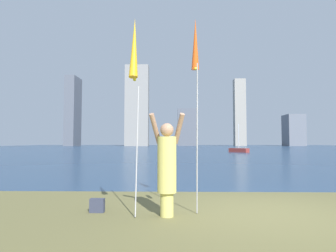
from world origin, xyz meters
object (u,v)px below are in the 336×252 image
(kite_flag_left, at_px, (134,53))
(sailboat_1, at_px, (239,150))
(person, at_px, (167,165))
(bag, at_px, (97,206))
(kite_flag_right, at_px, (195,50))

(kite_flag_left, relative_size, sailboat_1, 0.96)
(person, xyz_separation_m, bag, (-1.38, 0.27, -0.82))
(kite_flag_left, bearing_deg, bag, 141.13)
(sailboat_1, bearing_deg, person, -104.32)
(sailboat_1, bearing_deg, kite_flag_left, -105.07)
(bag, relative_size, sailboat_1, 0.07)
(kite_flag_left, xyz_separation_m, kite_flag_right, (1.15, 0.78, 0.29))
(person, bearing_deg, kite_flag_right, 35.95)
(kite_flag_left, xyz_separation_m, bag, (-0.81, 0.65, -2.85))
(person, bearing_deg, sailboat_1, 76.71)
(bag, distance_m, sailboat_1, 34.91)
(kite_flag_right, relative_size, sailboat_1, 1.03)
(kite_flag_left, height_order, kite_flag_right, kite_flag_right)
(kite_flag_right, bearing_deg, bag, -176.18)
(person, distance_m, kite_flag_left, 2.15)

